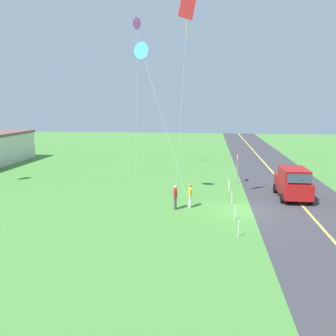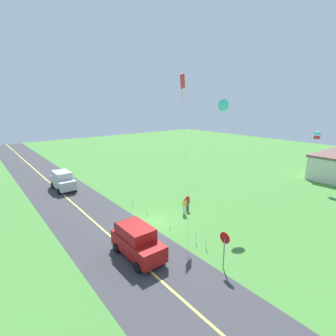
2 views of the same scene
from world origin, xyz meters
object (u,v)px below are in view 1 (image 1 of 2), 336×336
at_px(stop_sign, 238,162).
at_px(person_adult_near, 190,195).
at_px(kite_red_low, 142,51).
at_px(kite_green_far, 137,24).
at_px(person_adult_companion, 175,196).
at_px(car_suv_foreground, 293,183).
at_px(kite_blue_mid, 187,13).

bearing_deg(stop_sign, person_adult_near, 155.16).
relative_size(stop_sign, kite_red_low, 0.24).
bearing_deg(kite_red_low, kite_green_far, 13.00).
bearing_deg(person_adult_companion, car_suv_foreground, 121.97).
distance_m(stop_sign, person_adult_near, 8.61).
relative_size(car_suv_foreground, person_adult_companion, 2.75).
height_order(person_adult_companion, kite_blue_mid, kite_blue_mid).
bearing_deg(person_adult_near, kite_blue_mid, 71.10).
relative_size(car_suv_foreground, stop_sign, 1.72).
bearing_deg(kite_green_far, car_suv_foreground, -123.96).
bearing_deg(person_adult_near, kite_green_far, -63.80).
bearing_deg(kite_red_low, stop_sign, -47.38).
relative_size(person_adult_near, kite_blue_mid, 0.12).
relative_size(person_adult_near, person_adult_companion, 1.00).
bearing_deg(kite_green_far, stop_sign, -113.86).
xyz_separation_m(stop_sign, kite_green_far, (4.16, 9.40, 12.31)).
relative_size(kite_blue_mid, kite_green_far, 0.88).
height_order(car_suv_foreground, person_adult_companion, car_suv_foreground).
xyz_separation_m(stop_sign, person_adult_near, (-7.76, 3.59, -0.94)).
bearing_deg(person_adult_near, kite_red_low, -21.73).
xyz_separation_m(car_suv_foreground, kite_red_low, (-1.79, 10.59, 9.02)).
bearing_deg(person_adult_companion, kite_blue_mid, 77.72).
relative_size(person_adult_companion, kite_green_far, 0.11).
distance_m(person_adult_companion, kite_green_far, 18.83).
xyz_separation_m(person_adult_near, person_adult_companion, (-0.55, 0.93, 0.00)).
height_order(person_adult_companion, kite_red_low, kite_red_low).
relative_size(kite_red_low, kite_green_far, 0.73).
xyz_separation_m(person_adult_companion, kite_red_low, (1.90, 2.44, 9.31)).
xyz_separation_m(person_adult_near, kite_red_low, (1.36, 3.37, 9.31)).
bearing_deg(stop_sign, kite_blue_mid, 155.66).
bearing_deg(kite_green_far, person_adult_near, -154.03).
bearing_deg(car_suv_foreground, kite_red_low, 99.60).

